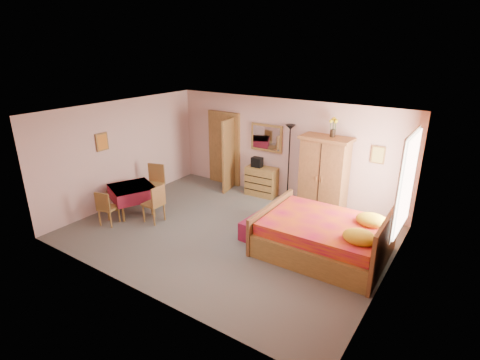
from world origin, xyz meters
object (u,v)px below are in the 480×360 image
Objects in this scene: wall_mirror at (267,138)px; dining_table at (133,200)px; bed at (324,227)px; chest_of_drawers at (262,181)px; chair_north at (153,185)px; chair_west at (115,190)px; sunflower_vase at (333,127)px; chair_east at (153,203)px; stereo at (257,162)px; chair_south at (108,207)px; floor_lamp at (289,163)px; wardrobe at (324,175)px; bench at (263,224)px.

dining_table is (-1.98, -2.92, -1.20)m from wall_mirror.
chest_of_drawers is at bearing 142.27° from bed.
chest_of_drawers is 2.84m from chair_north.
wall_mirror is 4.07m from chair_west.
chest_of_drawers is 1.85× the size of sunflower_vase.
chair_east is (0.79, -0.76, -0.05)m from chair_north.
chair_north is 0.93m from chair_west.
chair_south is (-1.84, -3.40, -0.51)m from stereo.
chair_east is at bearing -113.48° from wall_mirror.
dining_table is at bearing -124.97° from wall_mirror.
bed is at bearing 10.48° from dining_table.
dining_table is at bearing 76.19° from chair_north.
sunflower_vase is at bearing -5.47° from floor_lamp.
chest_of_drawers is 1.83m from wardrobe.
floor_lamp is 4.43× the size of sunflower_vase.
wardrobe is (1.74, -0.05, 0.54)m from chest_of_drawers.
chair_east is at bearing -138.03° from sunflower_vase.
wall_mirror reaches higher than bench.
floor_lamp is 4.50m from chair_south.
chair_west is (-0.61, -0.70, -0.05)m from chair_north.
chair_east is at bearing -124.11° from floor_lamp.
chest_of_drawers is 0.93× the size of chair_east.
stereo reaches higher than dining_table.
chest_of_drawers is 3.02m from chair_east.
chair_west is at bearing -148.82° from sunflower_vase.
chair_west reaches higher than dining_table.
chair_west is (-3.35, -2.82, -0.55)m from floor_lamp.
sunflower_vase reaches higher than chair_east.
chest_of_drawers is 2.51m from sunflower_vase.
sunflower_vase reaches higher than wardrobe.
chair_east is (0.74, 0.67, 0.04)m from chair_south.
chair_west is 1.00× the size of chair_east.
floor_lamp is at bearing 7.32° from chest_of_drawers.
chair_east is (-1.95, -2.88, -0.55)m from floor_lamp.
chair_south is at bearing -152.95° from bench.
chair_west is 1.40m from chair_east.
sunflower_vase is 0.46× the size of chair_north.
sunflower_vase is (1.13, -0.11, 1.09)m from floor_lamp.
bench is at bearing 15.75° from dining_table.
bed is at bearing 102.57° from chair_west.
stereo is at bearing 144.01° from bed.
wardrobe is 4.61m from dining_table.
chair_east reaches higher than chair_west.
floor_lamp is at bearing -6.75° from wall_mirror.
sunflower_vase reaches higher than floor_lamp.
chair_north is at bearing -133.83° from stereo.
wall_mirror is at bearing 58.44° from stereo.
bed is at bearing -48.11° from floor_lamp.
wardrobe is at bearing -170.22° from chair_north.
wall_mirror is 1.03× the size of chair_east.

